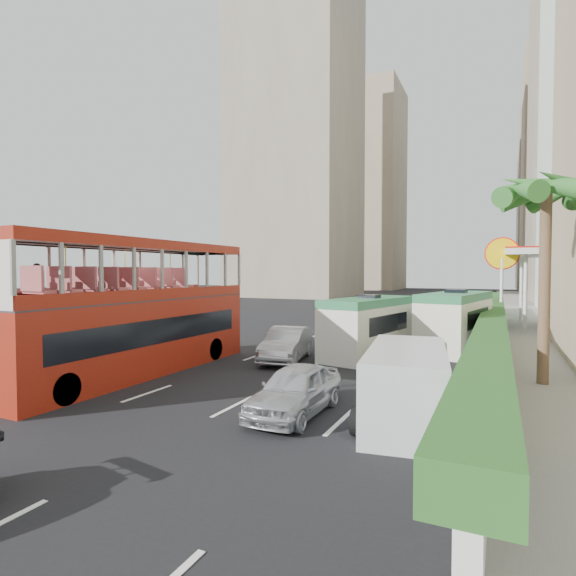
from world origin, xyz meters
The scene contains 18 objects.
ground_plane centered at (0.00, 0.00, 0.00)m, with size 200.00×200.00×0.00m, color black.
double_decker_bus centered at (-6.00, 0.00, 2.53)m, with size 2.50×11.00×5.06m, color #9C2010.
car_silver_lane_a centered at (-1.91, 4.74, 0.00)m, with size 1.52×4.35×1.43m, color #B8BABF.
car_silver_lane_b centered at (1.49, -1.87, 0.00)m, with size 1.57×3.91×1.33m, color #B8BABF.
van_asset centered at (1.43, 16.66, 0.00)m, with size 2.25×4.88×1.36m, color silver.
minibus_near centered at (1.04, 7.38, 1.34)m, with size 2.01×6.03×2.68m, color silver.
minibus_far centered at (4.52, 10.74, 1.42)m, with size 2.14×6.42×2.85m, color silver.
panel_van_near centered at (4.34, -1.19, 0.95)m, with size 1.90×4.75×1.90m, color silver.
panel_van_far centered at (4.07, 23.40, 1.08)m, with size 2.15×5.38×2.15m, color silver.
sidewalk centered at (9.00, 25.00, 0.09)m, with size 6.00×120.00×0.18m, color #99968C.
kerb_wall centered at (6.20, 14.00, 0.68)m, with size 0.30×44.00×1.00m, color silver.
hedge centered at (6.20, 14.00, 1.53)m, with size 1.10×44.00×0.70m, color #2D6626.
palm_tree centered at (7.80, 4.00, 3.38)m, with size 0.36×0.36×6.40m, color brown.
shell_station centered at (10.00, 23.00, 2.75)m, with size 6.50×8.00×5.50m, color silver.
tower_far_a centered at (17.00, 82.00, 22.00)m, with size 14.00×14.00×44.00m, color tan.
tower_far_b centered at (17.00, 104.00, 20.00)m, with size 14.00×14.00×40.00m, color gray.
tower_left_a centered at (-24.00, 55.00, 26.00)m, with size 18.00×18.00×52.00m, color gray.
tower_left_b centered at (-22.00, 90.00, 23.00)m, with size 16.00×16.00×46.00m, color tan.
Camera 1 is at (6.46, -12.87, 3.85)m, focal length 28.00 mm.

